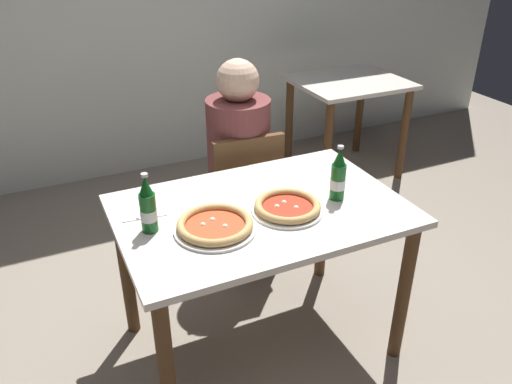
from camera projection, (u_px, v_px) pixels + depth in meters
ground_plane at (260, 340)px, 2.52m from camera, size 8.00×8.00×0.00m
back_wall_tiled at (129, 0)px, 3.66m from camera, size 7.00×0.10×2.60m
dining_table_main at (261, 230)px, 2.22m from camera, size 1.20×0.80×0.75m
chair_behind_table at (242, 193)px, 2.84m from camera, size 0.43×0.43×0.85m
diner_seated at (239, 172)px, 2.83m from camera, size 0.34×0.34×1.21m
dining_table_background at (347, 100)px, 3.91m from camera, size 0.80×0.70×0.75m
pizza_margherita_near at (287, 207)px, 2.12m from camera, size 0.30×0.30×0.04m
pizza_marinara_far at (215, 226)px, 2.00m from camera, size 0.33×0.33×0.04m
beer_bottle_left at (148, 207)px, 1.96m from camera, size 0.07×0.07×0.25m
beer_bottle_center at (338, 177)px, 2.18m from camera, size 0.07×0.07×0.25m
napkin_with_cutlery at (142, 208)px, 2.15m from camera, size 0.20×0.20×0.01m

